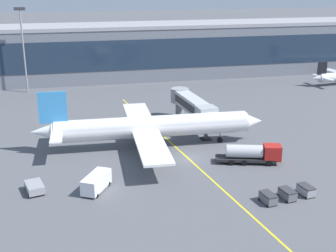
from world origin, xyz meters
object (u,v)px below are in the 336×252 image
at_px(lavatory_truck, 97,181).
at_px(baggage_cart_2, 306,190).
at_px(pushback_tug, 35,187).
at_px(baggage_cart_0, 268,198).
at_px(fuel_tanker, 253,153).
at_px(baggage_cart_1, 287,194).
at_px(main_airliner, 151,127).

relative_size(lavatory_truck, baggage_cart_2, 2.16).
height_order(pushback_tug, baggage_cart_2, baggage_cart_2).
relative_size(baggage_cart_0, baggage_cart_2, 1.00).
xyz_separation_m(fuel_tanker, baggage_cart_0, (-3.42, -13.69, -0.96)).
xyz_separation_m(pushback_tug, baggage_cart_1, (34.93, -9.96, -0.07)).
xyz_separation_m(baggage_cart_0, baggage_cart_1, (3.16, 0.51, 0.00)).
distance_m(lavatory_truck, baggage_cart_0, 24.69).
bearing_deg(lavatory_truck, baggage_cart_1, -18.56).
distance_m(lavatory_truck, baggage_cart_2, 30.35).
height_order(fuel_tanker, baggage_cart_2, fuel_tanker).
distance_m(baggage_cart_0, baggage_cart_2, 6.40).
relative_size(baggage_cart_1, baggage_cart_2, 1.00).
height_order(main_airliner, lavatory_truck, main_airliner).
bearing_deg(lavatory_truck, baggage_cart_2, -15.75).
bearing_deg(fuel_tanker, main_airliner, 143.52).
relative_size(fuel_tanker, pushback_tug, 2.60).
xyz_separation_m(main_airliner, baggage_cart_1, (14.96, -24.43, -3.15)).
distance_m(main_airliner, fuel_tanker, 19.05).
bearing_deg(baggage_cart_1, baggage_cart_0, -170.83).
distance_m(baggage_cart_0, baggage_cart_1, 3.20).
height_order(fuel_tanker, pushback_tug, fuel_tanker).
distance_m(fuel_tanker, baggage_cart_2, 13.03).
distance_m(pushback_tug, baggage_cart_2, 39.24).
height_order(fuel_tanker, baggage_cart_1, fuel_tanker).
relative_size(pushback_tug, baggage_cart_0, 1.49).
bearing_deg(baggage_cart_2, baggage_cart_0, -170.83).
distance_m(fuel_tanker, baggage_cart_0, 14.14).
distance_m(fuel_tanker, baggage_cart_1, 13.21).
bearing_deg(pushback_tug, baggage_cart_1, -15.92).
relative_size(main_airliner, baggage_cart_2, 14.96).
relative_size(fuel_tanker, baggage_cart_1, 3.87).
bearing_deg(pushback_tug, lavatory_truck, -7.78).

